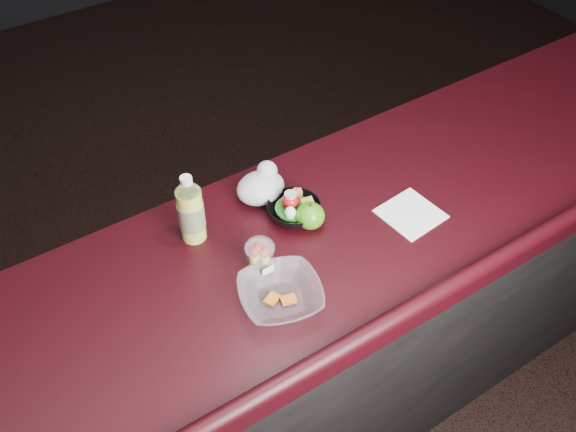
% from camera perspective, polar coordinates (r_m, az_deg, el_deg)
% --- Properties ---
extents(room_shell, '(8.00, 8.00, 8.00)m').
position_cam_1_polar(room_shell, '(1.09, 9.38, 16.27)').
color(room_shell, black).
rests_on(room_shell, ground).
extents(counter, '(4.06, 0.71, 1.02)m').
position_cam_1_polar(counter, '(2.19, 0.20, -11.75)').
color(counter, black).
rests_on(counter, ground).
extents(lemonade_bottle, '(0.07, 0.07, 0.22)m').
position_cam_1_polar(lemonade_bottle, '(1.77, -8.62, 0.28)').
color(lemonade_bottle, yellow).
rests_on(lemonade_bottle, counter).
extents(fruit_cup, '(0.08, 0.08, 0.11)m').
position_cam_1_polar(fruit_cup, '(1.69, -2.50, -3.58)').
color(fruit_cup, white).
rests_on(fruit_cup, counter).
extents(green_apple, '(0.08, 0.08, 0.09)m').
position_cam_1_polar(green_apple, '(1.82, 1.98, 0.02)').
color(green_apple, '#25770D').
rests_on(green_apple, counter).
extents(plastic_bag, '(0.15, 0.12, 0.11)m').
position_cam_1_polar(plastic_bag, '(1.90, -2.37, 2.73)').
color(plastic_bag, silver).
rests_on(plastic_bag, counter).
extents(snack_bowl, '(0.18, 0.18, 0.09)m').
position_cam_1_polar(snack_bowl, '(1.85, 0.48, 0.57)').
color(snack_bowl, black).
rests_on(snack_bowl, counter).
extents(takeout_bowl, '(0.26, 0.26, 0.05)m').
position_cam_1_polar(takeout_bowl, '(1.65, -0.68, -7.02)').
color(takeout_bowl, silver).
rests_on(takeout_bowl, counter).
extents(paper_napkin, '(0.17, 0.17, 0.00)m').
position_cam_1_polar(paper_napkin, '(1.91, 10.85, 0.19)').
color(paper_napkin, white).
rests_on(paper_napkin, counter).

